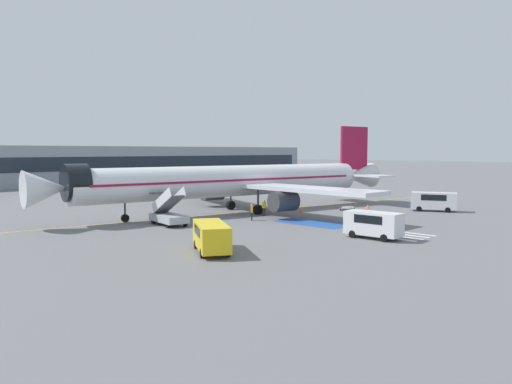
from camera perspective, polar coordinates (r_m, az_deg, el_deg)
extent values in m
plane|color=slate|center=(59.96, -2.89, -2.35)|extent=(600.00, 600.00, 0.00)
cube|color=gold|center=(59.43, -2.78, -2.41)|extent=(80.27, 15.12, 0.01)
cube|color=#2856A8|center=(51.44, 6.50, -3.55)|extent=(4.03, 8.03, 0.01)
cube|color=silver|center=(43.76, 15.79, -5.17)|extent=(0.44, 3.60, 0.01)
cube|color=silver|center=(44.81, 16.51, -4.96)|extent=(0.44, 3.60, 0.01)
cube|color=silver|center=(45.87, 17.20, -4.75)|extent=(0.44, 3.60, 0.01)
cube|color=silver|center=(46.93, 17.86, -4.55)|extent=(0.44, 3.60, 0.01)
cylinder|color=silver|center=(59.08, -2.80, 1.27)|extent=(37.65, 10.48, 3.67)
cone|color=silver|center=(50.89, -22.89, 0.34)|extent=(4.62, 4.27, 3.59)
cone|color=silver|center=(73.05, 11.55, 1.84)|extent=(6.05, 4.47, 3.52)
cylinder|color=black|center=(51.53, -19.92, 0.99)|extent=(2.84, 4.04, 3.70)
cube|color=maroon|center=(59.07, -2.80, 1.45)|extent=(34.70, 10.01, 0.24)
cube|color=silver|center=(53.90, 5.85, 0.33)|extent=(5.19, 18.06, 0.44)
cylinder|color=#38383D|center=(54.19, 3.18, -1.07)|extent=(3.23, 2.70, 2.21)
cube|color=silver|center=(68.90, -4.47, 1.30)|extent=(9.86, 18.35, 0.44)
cylinder|color=#38383D|center=(66.58, -5.01, 0.01)|extent=(3.23, 2.70, 2.21)
cube|color=maroon|center=(72.36, 11.16, 4.95)|extent=(5.11, 1.29, 6.06)
cube|color=silver|center=(69.69, 12.89, 1.84)|extent=(4.32, 6.37, 0.24)
cube|color=silver|center=(74.47, 8.86, 2.08)|extent=(4.32, 6.37, 0.24)
cylinder|color=#38383D|center=(53.26, -14.77, -1.30)|extent=(0.20, 0.20, 3.04)
cylinder|color=black|center=(53.44, -14.73, -2.92)|extent=(0.88, 0.43, 0.84)
cylinder|color=#38383D|center=(57.79, 0.24, -0.70)|extent=(0.24, 0.24, 2.72)
cylinder|color=black|center=(57.94, 0.24, -2.04)|extent=(1.19, 0.79, 1.10)
cylinder|color=#38383D|center=(62.62, -2.91, -0.29)|extent=(0.24, 0.24, 2.72)
cylinder|color=black|center=(62.75, -2.91, -1.53)|extent=(1.19, 0.79, 1.10)
cube|color=#ADB2BA|center=(50.47, -9.93, -2.96)|extent=(3.04, 5.12, 0.70)
cylinder|color=black|center=(51.64, -11.67, -3.20)|extent=(0.34, 0.73, 0.70)
cylinder|color=black|center=(52.42, -9.81, -3.05)|extent=(0.34, 0.73, 0.70)
cylinder|color=black|center=(48.62, -10.06, -3.67)|extent=(0.34, 0.73, 0.70)
cylinder|color=black|center=(49.45, -8.10, -3.50)|extent=(0.34, 0.73, 0.70)
cube|color=#4C4C51|center=(50.31, -9.95, -1.43)|extent=(2.17, 4.34, 2.14)
cube|color=#4C4C51|center=(52.27, -11.06, -0.12)|extent=(1.82, 1.38, 0.12)
cube|color=silver|center=(49.93, -10.76, -0.94)|extent=(0.88, 4.43, 2.85)
cube|color=silver|center=(50.60, -9.18, -0.85)|extent=(0.88, 4.43, 2.85)
cube|color=#38383D|center=(83.70, -12.83, 0.09)|extent=(8.57, 3.52, 0.60)
cube|color=silver|center=(85.53, -10.39, 0.57)|extent=(2.13, 2.59, 1.60)
cube|color=black|center=(85.96, -9.85, 0.81)|extent=(0.29, 1.99, 0.70)
cylinder|color=#B7BCC4|center=(83.43, -13.07, 1.13)|extent=(5.99, 3.15, 2.46)
cylinder|color=gold|center=(83.43, -13.07, 1.13)|extent=(0.66, 2.53, 2.50)
cylinder|color=black|center=(86.46, -10.98, 0.07)|extent=(0.99, 0.40, 0.96)
cylinder|color=black|center=(84.38, -10.21, -0.03)|extent=(0.99, 0.40, 0.96)
cylinder|color=black|center=(84.59, -13.46, -0.07)|extent=(0.99, 0.40, 0.96)
cylinder|color=black|center=(82.46, -12.75, -0.18)|extent=(0.99, 0.40, 0.96)
cylinder|color=black|center=(83.62, -14.89, -0.16)|extent=(0.99, 0.40, 0.96)
cylinder|color=black|center=(81.47, -14.20, -0.27)|extent=(0.99, 0.40, 0.96)
cube|color=silver|center=(43.24, 13.27, -3.51)|extent=(2.12, 4.81, 1.94)
cube|color=black|center=(43.18, 13.28, -2.95)|extent=(2.06, 2.68, 0.70)
cylinder|color=black|center=(43.51, 15.50, -4.80)|extent=(0.23, 0.65, 0.64)
cylinder|color=black|center=(41.95, 14.44, -5.13)|extent=(0.23, 0.65, 0.64)
cylinder|color=black|center=(44.85, 12.12, -4.45)|extent=(0.23, 0.65, 0.64)
cylinder|color=black|center=(43.33, 10.97, -4.75)|extent=(0.23, 0.65, 0.64)
cube|color=yellow|center=(36.54, -5.13, -5.00)|extent=(4.73, 5.82, 1.82)
cube|color=black|center=(36.48, -5.14, -4.38)|extent=(3.40, 3.71, 0.66)
cylinder|color=black|center=(38.27, -6.91, -5.95)|extent=(0.51, 0.65, 0.64)
cylinder|color=black|center=(38.53, -4.12, -5.86)|extent=(0.51, 0.65, 0.64)
cylinder|color=black|center=(34.89, -6.23, -7.00)|extent=(0.51, 0.65, 0.64)
cylinder|color=black|center=(35.18, -3.17, -6.88)|extent=(0.51, 0.65, 0.64)
cube|color=silver|center=(64.64, 19.64, -0.93)|extent=(3.73, 5.56, 2.00)
cube|color=black|center=(64.60, 19.65, -0.54)|extent=(2.83, 3.39, 0.72)
cylinder|color=black|center=(65.56, 21.06, -1.77)|extent=(0.44, 0.67, 0.64)
cylinder|color=black|center=(63.91, 21.07, -1.93)|extent=(0.44, 0.67, 0.64)
cylinder|color=black|center=(65.61, 18.21, -1.69)|extent=(0.44, 0.67, 0.64)
cylinder|color=black|center=(63.96, 18.14, -1.85)|extent=(0.44, 0.67, 0.64)
cube|color=gray|center=(63.63, 10.43, -1.77)|extent=(2.95, 2.29, 0.12)
cylinder|color=black|center=(64.79, 10.10, -1.71)|extent=(0.41, 0.23, 0.40)
cylinder|color=black|center=(64.50, 11.20, -1.75)|extent=(0.41, 0.23, 0.40)
cylinder|color=black|center=(62.79, 9.65, -1.91)|extent=(0.41, 0.23, 0.40)
cylinder|color=black|center=(62.49, 10.78, -1.95)|extent=(0.41, 0.23, 0.40)
cylinder|color=gray|center=(64.91, 10.09, -1.34)|extent=(0.05, 0.05, 0.55)
cylinder|color=gray|center=(64.60, 11.28, -1.39)|extent=(0.05, 0.05, 0.55)
cylinder|color=gray|center=(62.60, 9.57, -1.56)|extent=(0.05, 0.05, 0.55)
cylinder|color=gray|center=(62.28, 10.80, -1.61)|extent=(0.05, 0.05, 0.55)
cylinder|color=#2D2D33|center=(56.67, 1.02, -2.30)|extent=(0.14, 0.14, 0.90)
cylinder|color=#2D2D33|center=(56.65, 0.85, -2.30)|extent=(0.14, 0.14, 0.90)
cube|color=yellow|center=(56.56, 0.94, -1.48)|extent=(0.46, 0.44, 0.72)
cube|color=silver|center=(56.56, 0.94, -1.48)|extent=(0.48, 0.45, 0.06)
sphere|color=beige|center=(56.51, 0.94, -1.00)|extent=(0.24, 0.24, 0.24)
cylinder|color=#191E38|center=(52.86, -0.49, -2.84)|extent=(0.14, 0.14, 0.85)
cylinder|color=#191E38|center=(53.03, -0.49, -2.81)|extent=(0.14, 0.14, 0.85)
cube|color=yellow|center=(52.85, -0.49, -2.01)|extent=(0.45, 0.45, 0.67)
cube|color=silver|center=(52.85, -0.49, -2.01)|extent=(0.47, 0.47, 0.06)
sphere|color=tan|center=(52.80, -0.49, -1.52)|extent=(0.23, 0.23, 0.23)
cone|color=orange|center=(65.66, 12.65, -1.61)|extent=(0.48, 0.48, 0.53)
cylinder|color=white|center=(65.65, 12.65, -1.58)|extent=(0.26, 0.26, 0.06)
cone|color=orange|center=(60.66, 5.17, -1.99)|extent=(0.55, 0.55, 0.61)
cylinder|color=white|center=(60.66, 5.17, -1.96)|extent=(0.30, 0.30, 0.07)
cube|color=#89939E|center=(119.62, -18.66, 2.97)|extent=(135.84, 12.00, 8.39)
cube|color=#19232D|center=(114.28, -17.26, 3.14)|extent=(130.41, 0.10, 2.94)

